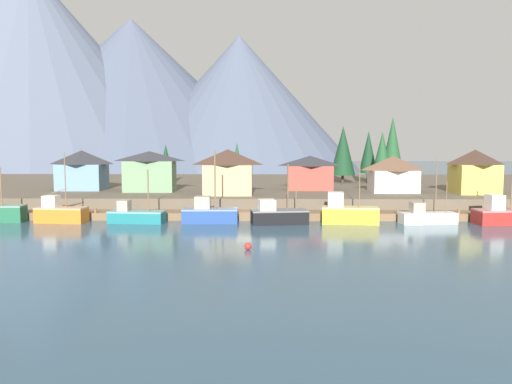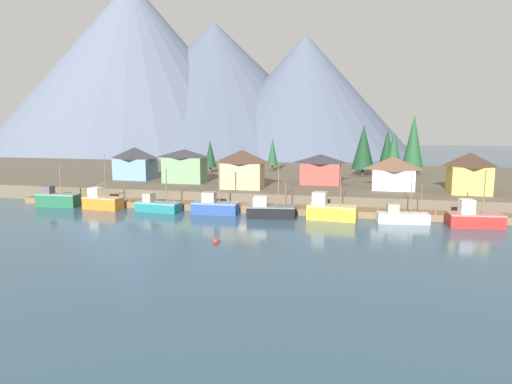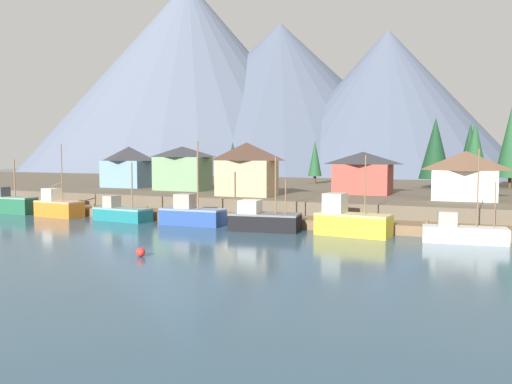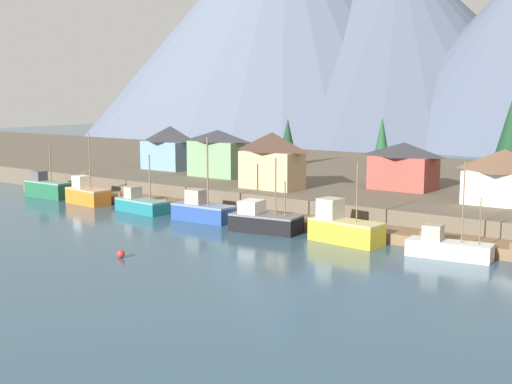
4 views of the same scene
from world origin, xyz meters
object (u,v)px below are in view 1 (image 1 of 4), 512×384
fishing_boat_orange (60,213)px  fishing_boat_white (426,216)px  conifer_near_right (368,152)px  conifer_near_left (343,151)px  house_yellow (475,171)px  fishing_boat_red (502,215)px  fishing_boat_yellow (348,213)px  channel_buoy (248,246)px  conifer_mid_left (392,145)px  house_red (310,172)px  conifer_mid_right (382,155)px  conifer_back_left (237,158)px  house_tan (228,172)px  fishing_boat_teal (136,216)px  conifer_back_right (166,161)px  fishing_boat_black (278,215)px  house_white (393,174)px  house_green (150,171)px  house_blue (82,170)px  fishing_boat_blue (209,214)px

fishing_boat_orange → fishing_boat_white: (47.18, -0.00, -0.33)m
fishing_boat_white → conifer_near_right: bearing=83.7°
fishing_boat_orange → conifer_near_left: size_ratio=0.82×
house_yellow → conifer_near_left: 27.62m
fishing_boat_orange → fishing_boat_red: bearing=5.3°
fishing_boat_yellow → channel_buoy: (-12.25, -16.74, -1.04)m
fishing_boat_orange → channel_buoy: bearing=-28.4°
house_yellow → conifer_mid_left: 27.58m
fishing_boat_red → house_yellow: (2.12, 14.69, 4.72)m
fishing_boat_red → house_red: size_ratio=1.03×
conifer_mid_right → conifer_back_left: size_ratio=1.25×
fishing_boat_orange → house_red: fishing_boat_orange is taller
fishing_boat_orange → house_yellow: size_ratio=1.34×
house_tan → conifer_near_left: (20.71, 24.91, 2.73)m
fishing_boat_orange → fishing_boat_red: size_ratio=1.15×
house_yellow → conifer_mid_left: (-6.29, 26.57, 3.93)m
fishing_boat_red → channel_buoy: size_ratio=11.25×
fishing_boat_red → conifer_back_left: bearing=125.7°
fishing_boat_teal → conifer_back_right: size_ratio=0.98×
fishing_boat_black → channel_buoy: fishing_boat_black is taller
fishing_boat_yellow → conifer_mid_left: size_ratio=0.59×
conifer_back_left → house_white: bearing=-43.2°
fishing_boat_teal → conifer_back_left: (10.93, 40.85, 6.12)m
house_yellow → conifer_near_right: size_ratio=0.67×
fishing_boat_teal → house_green: bearing=101.3°
house_green → conifer_back_left: conifer_back_left is taller
house_white → conifer_near_right: 20.08m
house_blue → house_green: 12.20m
conifer_mid_right → channel_buoy: (-22.64, -44.67, -7.79)m
conifer_near_right → house_tan: bearing=-135.5°
fishing_boat_orange → house_green: fishing_boat_orange is taller
fishing_boat_red → conifer_mid_right: 30.43m
fishing_boat_black → house_red: house_red is taller
house_red → conifer_mid_right: 15.96m
fishing_boat_orange → fishing_boat_black: (28.13, -0.51, -0.10)m
fishing_boat_black → house_red: (5.79, 20.43, 4.24)m
fishing_boat_black → house_blue: house_blue is taller
channel_buoy → house_red: bearing=76.2°
fishing_boat_orange → fishing_boat_black: fishing_boat_orange is taller
house_white → conifer_near_right: conifer_near_right is taller
house_yellow → conifer_near_left: bearing=128.4°
house_blue → conifer_back_left: 32.68m
fishing_boat_white → channel_buoy: size_ratio=11.89×
house_blue → fishing_boat_blue: bearing=-39.7°
fishing_boat_red → house_red: (-22.71, 20.28, 4.16)m
fishing_boat_yellow → channel_buoy: 20.77m
fishing_boat_blue → conifer_near_left: bearing=56.1°
conifer_mid_left → conifer_back_right: size_ratio=1.76×
conifer_mid_left → house_green: bearing=-150.9°
fishing_boat_teal → house_tan: bearing=50.1°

